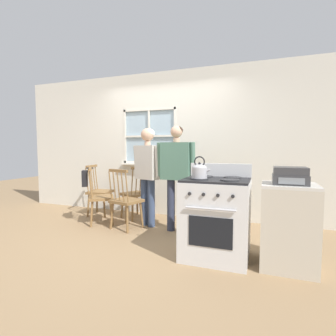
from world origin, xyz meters
name	(u,v)px	position (x,y,z in m)	size (l,w,h in m)	color
ground_plane	(134,238)	(0.00, 0.00, 0.00)	(16.00, 16.00, 0.00)	#937551
wall_back	(169,145)	(0.02, 1.40, 1.34)	(6.40, 0.16, 2.70)	silver
chair_by_window	(100,198)	(-0.87, 0.44, 0.44)	(0.57, 0.57, 0.96)	olive
chair_near_wall	(136,194)	(-0.46, 0.95, 0.44)	(0.55, 0.55, 0.96)	olive
chair_center_cluster	(99,192)	(-1.23, 0.93, 0.44)	(0.46, 0.47, 0.96)	olive
chair_near_stove	(126,201)	(-0.32, 0.34, 0.44)	(0.51, 0.50, 0.96)	olive
person_elderly_left	(148,167)	(-0.05, 0.60, 0.97)	(0.56, 0.33, 1.60)	#384766
person_teen_center	(176,168)	(0.47, 0.49, 0.97)	(0.62, 0.24, 1.61)	#2D3347
stove	(216,217)	(1.21, -0.26, 0.47)	(0.75, 0.68, 1.08)	silver
kettle	(199,171)	(1.04, -0.39, 1.02)	(0.21, 0.17, 0.25)	#B7B7BC
potted_plant	(141,159)	(-0.51, 1.31, 1.06)	(0.12, 0.12, 0.24)	#935B3D
handbag	(85,178)	(-1.06, 0.31, 0.78)	(0.25, 0.25, 0.31)	black
side_counter	(288,226)	(1.98, -0.27, 0.45)	(0.55, 0.50, 0.90)	beige
stereo	(290,176)	(1.98, -0.29, 0.99)	(0.34, 0.29, 0.18)	#38383A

